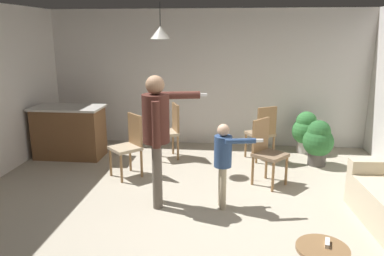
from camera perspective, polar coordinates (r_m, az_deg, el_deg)
The scene contains 13 objects.
ground at distance 4.87m, azimuth -0.45°, elevation -13.12°, with size 7.68×7.68×0.00m, color #B2A893.
wall_back at distance 7.55m, azimuth 2.33°, elevation 7.62°, with size 6.40×0.10×2.70m, color silver.
kitchen_counter at distance 7.19m, azimuth -18.31°, elevation -0.56°, with size 1.26×0.66×0.95m.
person_adult at distance 4.76m, azimuth -5.37°, elevation 0.16°, with size 0.80×0.62×1.74m.
person_child at distance 4.79m, azimuth 4.89°, elevation -4.40°, with size 0.61×0.33×1.14m.
dining_chair_by_counter at distance 6.74m, azimuth 10.78°, elevation -0.44°, with size 0.57×0.57×1.00m.
dining_chair_near_wall at distance 5.70m, azimuth 11.35°, elevation -3.25°, with size 0.59×0.59×1.00m.
dining_chair_centre_back at distance 5.99m, azimuth -9.61°, elevation -2.30°, with size 0.59×0.59×1.00m.
dining_chair_spare at distance 6.78m, azimuth -3.45°, elevation -0.13°, with size 0.55×0.55×1.00m.
potted_plant_corner at distance 7.41m, azimuth 17.08°, elevation -0.30°, with size 0.52×0.52×0.80m.
potted_plant_by_wall at distance 6.76m, azimuth 18.82°, elevation -1.85°, with size 0.52×0.52×0.80m.
spare_remote_on_table at distance 3.46m, azimuth 20.07°, elevation -16.25°, with size 0.04×0.13×0.04m, color white.
ceiling_light_pendant at distance 6.07m, azimuth -4.88°, elevation 14.42°, with size 0.32×0.32×0.55m.
Camera 1 is at (0.50, -4.28, 2.26)m, focal length 34.73 mm.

